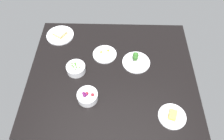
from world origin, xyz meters
TOP-DOWN VIEW (x-y plane):
  - dining_table at (0.00, 0.00)cm, footprint 117.91×100.89cm
  - plate_cheese at (-38.10, 33.88)cm, footprint 17.35×17.35cm
  - plate_broccoli at (-17.42, -9.03)cm, footprint 20.37×20.37cm
  - plate_sandwich at (43.18, -35.20)cm, footprint 21.97×21.97cm
  - bowl_peas at (25.57, -0.40)cm, footprint 13.63×13.63cm
  - bowl_berries at (15.26, 22.33)cm, footprint 13.66×13.66cm
  - plate_eggs at (5.88, -15.79)cm, footprint 17.95×17.95cm

SIDE VIEW (x-z plane):
  - dining_table at x=0.00cm, z-range 0.00..4.00cm
  - plate_cheese at x=-38.10cm, z-range 2.99..7.15cm
  - plate_eggs at x=5.88cm, z-range 2.74..7.60cm
  - plate_sandwich at x=43.18cm, z-range 3.02..7.50cm
  - plate_broccoli at x=-17.42cm, z-range 1.77..9.69cm
  - bowl_peas at x=25.57cm, z-range 3.61..10.47cm
  - bowl_berries at x=15.26cm, z-range 3.43..11.02cm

